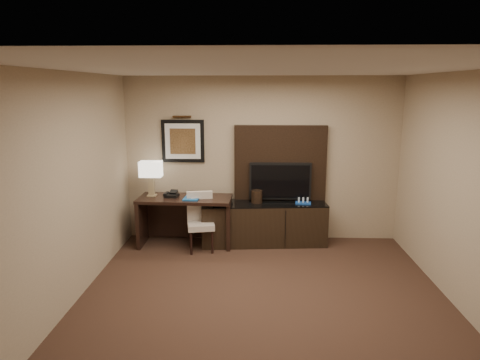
{
  "coord_description": "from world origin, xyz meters",
  "views": [
    {
      "loc": [
        -0.11,
        -4.48,
        2.52
      ],
      "look_at": [
        -0.34,
        1.8,
        1.15
      ],
      "focal_mm": 32.0,
      "sensor_mm": 36.0,
      "label": 1
    }
  ],
  "objects_px": {
    "desk": "(186,221)",
    "minibar_tray": "(303,201)",
    "desk_chair": "(201,225)",
    "ice_bucket": "(257,197)",
    "credenza": "(264,223)",
    "desk_phone": "(172,194)",
    "table_lamp": "(151,178)",
    "tv": "(280,181)"
  },
  "relations": [
    {
      "from": "desk",
      "to": "tv",
      "type": "distance_m",
      "value": 1.67
    },
    {
      "from": "credenza",
      "to": "minibar_tray",
      "type": "height_order",
      "value": "minibar_tray"
    },
    {
      "from": "desk",
      "to": "table_lamp",
      "type": "relative_size",
      "value": 2.55
    },
    {
      "from": "tv",
      "to": "ice_bucket",
      "type": "bearing_deg",
      "value": -160.34
    },
    {
      "from": "table_lamp",
      "to": "ice_bucket",
      "type": "relative_size",
      "value": 2.88
    },
    {
      "from": "ice_bucket",
      "to": "credenza",
      "type": "bearing_deg",
      "value": -2.19
    },
    {
      "from": "desk",
      "to": "ice_bucket",
      "type": "distance_m",
      "value": 1.22
    },
    {
      "from": "credenza",
      "to": "table_lamp",
      "type": "height_order",
      "value": "table_lamp"
    },
    {
      "from": "credenza",
      "to": "tv",
      "type": "bearing_deg",
      "value": 23.66
    },
    {
      "from": "tv",
      "to": "desk_phone",
      "type": "xyz_separation_m",
      "value": [
        -1.75,
        -0.23,
        -0.17
      ]
    },
    {
      "from": "table_lamp",
      "to": "tv",
      "type": "bearing_deg",
      "value": 4.75
    },
    {
      "from": "credenza",
      "to": "ice_bucket",
      "type": "bearing_deg",
      "value": 173.34
    },
    {
      "from": "ice_bucket",
      "to": "minibar_tray",
      "type": "xyz_separation_m",
      "value": [
        0.75,
        -0.03,
        -0.06
      ]
    },
    {
      "from": "desk",
      "to": "credenza",
      "type": "xyz_separation_m",
      "value": [
        1.27,
        0.1,
        -0.05
      ]
    },
    {
      "from": "desk_chair",
      "to": "credenza",
      "type": "bearing_deg",
      "value": 8.79
    },
    {
      "from": "credenza",
      "to": "ice_bucket",
      "type": "distance_m",
      "value": 0.46
    },
    {
      "from": "table_lamp",
      "to": "desk_phone",
      "type": "bearing_deg",
      "value": -9.61
    },
    {
      "from": "desk",
      "to": "table_lamp",
      "type": "bearing_deg",
      "value": 175.15
    },
    {
      "from": "credenza",
      "to": "minibar_tray",
      "type": "distance_m",
      "value": 0.74
    },
    {
      "from": "desk",
      "to": "table_lamp",
      "type": "xyz_separation_m",
      "value": [
        -0.55,
        0.07,
        0.69
      ]
    },
    {
      "from": "minibar_tray",
      "to": "desk_phone",
      "type": "bearing_deg",
      "value": -178.3
    },
    {
      "from": "table_lamp",
      "to": "desk_phone",
      "type": "xyz_separation_m",
      "value": [
        0.33,
        -0.06,
        -0.24
      ]
    },
    {
      "from": "desk",
      "to": "minibar_tray",
      "type": "xyz_separation_m",
      "value": [
        1.9,
        0.07,
        0.34
      ]
    },
    {
      "from": "credenza",
      "to": "desk_chair",
      "type": "height_order",
      "value": "desk_chair"
    },
    {
      "from": "tv",
      "to": "table_lamp",
      "type": "height_order",
      "value": "table_lamp"
    },
    {
      "from": "minibar_tray",
      "to": "table_lamp",
      "type": "bearing_deg",
      "value": -179.85
    },
    {
      "from": "desk_phone",
      "to": "ice_bucket",
      "type": "relative_size",
      "value": 1.02
    },
    {
      "from": "desk_chair",
      "to": "minibar_tray",
      "type": "distance_m",
      "value": 1.68
    },
    {
      "from": "table_lamp",
      "to": "ice_bucket",
      "type": "height_order",
      "value": "table_lamp"
    },
    {
      "from": "desk_chair",
      "to": "ice_bucket",
      "type": "relative_size",
      "value": 4.2
    },
    {
      "from": "ice_bucket",
      "to": "desk",
      "type": "bearing_deg",
      "value": -174.81
    },
    {
      "from": "desk",
      "to": "desk_chair",
      "type": "xyz_separation_m",
      "value": [
        0.28,
        -0.25,
        0.03
      ]
    },
    {
      "from": "table_lamp",
      "to": "desk_phone",
      "type": "relative_size",
      "value": 2.84
    },
    {
      "from": "credenza",
      "to": "desk_chair",
      "type": "distance_m",
      "value": 1.05
    },
    {
      "from": "desk",
      "to": "desk_phone",
      "type": "xyz_separation_m",
      "value": [
        -0.22,
        0.01,
        0.45
      ]
    },
    {
      "from": "credenza",
      "to": "desk_phone",
      "type": "bearing_deg",
      "value": 178.95
    },
    {
      "from": "credenza",
      "to": "minibar_tray",
      "type": "bearing_deg",
      "value": -6.84
    },
    {
      "from": "desk",
      "to": "minibar_tray",
      "type": "height_order",
      "value": "desk"
    },
    {
      "from": "desk",
      "to": "minibar_tray",
      "type": "distance_m",
      "value": 1.93
    },
    {
      "from": "minibar_tray",
      "to": "tv",
      "type": "bearing_deg",
      "value": 155.6
    },
    {
      "from": "ice_bucket",
      "to": "desk_chair",
      "type": "bearing_deg",
      "value": -157.67
    },
    {
      "from": "tv",
      "to": "desk_phone",
      "type": "height_order",
      "value": "tv"
    }
  ]
}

